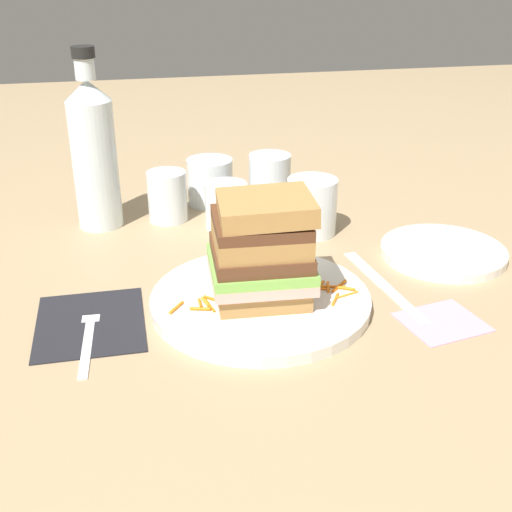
{
  "coord_description": "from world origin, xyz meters",
  "views": [
    {
      "loc": [
        -0.16,
        -0.67,
        0.39
      ],
      "look_at": [
        -0.02,
        0.03,
        0.05
      ],
      "focal_mm": 46.19,
      "sensor_mm": 36.0,
      "label": 1
    }
  ],
  "objects_px": {
    "sandwich": "(262,251)",
    "juice_glass": "(312,209)",
    "knife": "(386,287)",
    "empty_tumbler_3": "(167,196)",
    "empty_tumbler_2": "(270,184)",
    "fork": "(89,330)",
    "napkin_pink": "(442,322)",
    "napkin_dark": "(90,322)",
    "empty_tumbler_1": "(226,206)",
    "water_bottle": "(94,152)",
    "empty_tumbler_0": "(210,182)",
    "main_plate": "(261,302)",
    "side_plate": "(443,252)"
  },
  "relations": [
    {
      "from": "empty_tumbler_2",
      "to": "napkin_pink",
      "type": "distance_m",
      "value": 0.4
    },
    {
      "from": "knife",
      "to": "juice_glass",
      "type": "height_order",
      "value": "juice_glass"
    },
    {
      "from": "fork",
      "to": "knife",
      "type": "bearing_deg",
      "value": 5.11
    },
    {
      "from": "sandwich",
      "to": "juice_glass",
      "type": "distance_m",
      "value": 0.24
    },
    {
      "from": "knife",
      "to": "side_plate",
      "type": "distance_m",
      "value": 0.13
    },
    {
      "from": "main_plate",
      "to": "empty_tumbler_1",
      "type": "bearing_deg",
      "value": 89.77
    },
    {
      "from": "empty_tumbler_1",
      "to": "napkin_pink",
      "type": "height_order",
      "value": "empty_tumbler_1"
    },
    {
      "from": "knife",
      "to": "empty_tumbler_2",
      "type": "bearing_deg",
      "value": 106.56
    },
    {
      "from": "napkin_dark",
      "to": "napkin_pink",
      "type": "height_order",
      "value": "same"
    },
    {
      "from": "side_plate",
      "to": "knife",
      "type": "bearing_deg",
      "value": -147.77
    },
    {
      "from": "water_bottle",
      "to": "napkin_pink",
      "type": "relative_size",
      "value": 3.0
    },
    {
      "from": "sandwich",
      "to": "fork",
      "type": "bearing_deg",
      "value": -175.17
    },
    {
      "from": "knife",
      "to": "empty_tumbler_1",
      "type": "height_order",
      "value": "empty_tumbler_1"
    },
    {
      "from": "knife",
      "to": "empty_tumbler_2",
      "type": "xyz_separation_m",
      "value": [
        -0.08,
        0.29,
        0.05
      ]
    },
    {
      "from": "side_plate",
      "to": "napkin_pink",
      "type": "relative_size",
      "value": 1.94
    },
    {
      "from": "empty_tumbler_0",
      "to": "main_plate",
      "type": "bearing_deg",
      "value": -88.75
    },
    {
      "from": "main_plate",
      "to": "napkin_pink",
      "type": "bearing_deg",
      "value": -21.46
    },
    {
      "from": "sandwich",
      "to": "water_bottle",
      "type": "xyz_separation_m",
      "value": [
        -0.19,
        0.3,
        0.04
      ]
    },
    {
      "from": "main_plate",
      "to": "napkin_dark",
      "type": "xyz_separation_m",
      "value": [
        -0.2,
        0.01,
        -0.01
      ]
    },
    {
      "from": "napkin_dark",
      "to": "empty_tumbler_3",
      "type": "height_order",
      "value": "empty_tumbler_3"
    },
    {
      "from": "sandwich",
      "to": "empty_tumbler_3",
      "type": "height_order",
      "value": "sandwich"
    },
    {
      "from": "sandwich",
      "to": "juice_glass",
      "type": "relative_size",
      "value": 1.51
    },
    {
      "from": "napkin_dark",
      "to": "water_bottle",
      "type": "xyz_separation_m",
      "value": [
        0.01,
        0.3,
        0.11
      ]
    },
    {
      "from": "juice_glass",
      "to": "empty_tumbler_3",
      "type": "height_order",
      "value": "juice_glass"
    },
    {
      "from": "empty_tumbler_3",
      "to": "sandwich",
      "type": "bearing_deg",
      "value": -74.34
    },
    {
      "from": "napkin_dark",
      "to": "empty_tumbler_1",
      "type": "xyz_separation_m",
      "value": [
        0.2,
        0.25,
        0.03
      ]
    },
    {
      "from": "empty_tumbler_3",
      "to": "napkin_pink",
      "type": "height_order",
      "value": "empty_tumbler_3"
    },
    {
      "from": "napkin_dark",
      "to": "juice_glass",
      "type": "height_order",
      "value": "juice_glass"
    },
    {
      "from": "juice_glass",
      "to": "empty_tumbler_1",
      "type": "height_order",
      "value": "juice_glass"
    },
    {
      "from": "sandwich",
      "to": "fork",
      "type": "relative_size",
      "value": 0.76
    },
    {
      "from": "empty_tumbler_0",
      "to": "napkin_pink",
      "type": "xyz_separation_m",
      "value": [
        0.2,
        -0.44,
        -0.04
      ]
    },
    {
      "from": "water_bottle",
      "to": "empty_tumbler_1",
      "type": "bearing_deg",
      "value": -14.95
    },
    {
      "from": "napkin_pink",
      "to": "empty_tumbler_3",
      "type": "bearing_deg",
      "value": 126.46
    },
    {
      "from": "juice_glass",
      "to": "sandwich",
      "type": "bearing_deg",
      "value": -120.54
    },
    {
      "from": "knife",
      "to": "fork",
      "type": "bearing_deg",
      "value": -174.89
    },
    {
      "from": "knife",
      "to": "empty_tumbler_3",
      "type": "height_order",
      "value": "empty_tumbler_3"
    },
    {
      "from": "juice_glass",
      "to": "empty_tumbler_0",
      "type": "relative_size",
      "value": 1.11
    },
    {
      "from": "empty_tumbler_1",
      "to": "empty_tumbler_2",
      "type": "relative_size",
      "value": 0.74
    },
    {
      "from": "sandwich",
      "to": "napkin_dark",
      "type": "height_order",
      "value": "sandwich"
    },
    {
      "from": "main_plate",
      "to": "empty_tumbler_0",
      "type": "distance_m",
      "value": 0.36
    },
    {
      "from": "empty_tumbler_2",
      "to": "sandwich",
      "type": "bearing_deg",
      "value": -104.71
    },
    {
      "from": "fork",
      "to": "side_plate",
      "type": "distance_m",
      "value": 0.49
    },
    {
      "from": "napkin_dark",
      "to": "fork",
      "type": "height_order",
      "value": "fork"
    },
    {
      "from": "napkin_dark",
      "to": "empty_tumbler_2",
      "type": "xyz_separation_m",
      "value": [
        0.28,
        0.3,
        0.05
      ]
    },
    {
      "from": "knife",
      "to": "napkin_pink",
      "type": "height_order",
      "value": "same"
    },
    {
      "from": "napkin_pink",
      "to": "napkin_dark",
      "type": "bearing_deg",
      "value": 168.18
    },
    {
      "from": "napkin_pink",
      "to": "side_plate",
      "type": "bearing_deg",
      "value": 63.47
    },
    {
      "from": "napkin_pink",
      "to": "water_bottle",
      "type": "bearing_deg",
      "value": 135.3
    },
    {
      "from": "empty_tumbler_3",
      "to": "empty_tumbler_2",
      "type": "bearing_deg",
      "value": 0.43
    },
    {
      "from": "main_plate",
      "to": "empty_tumbler_1",
      "type": "distance_m",
      "value": 0.25
    }
  ]
}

